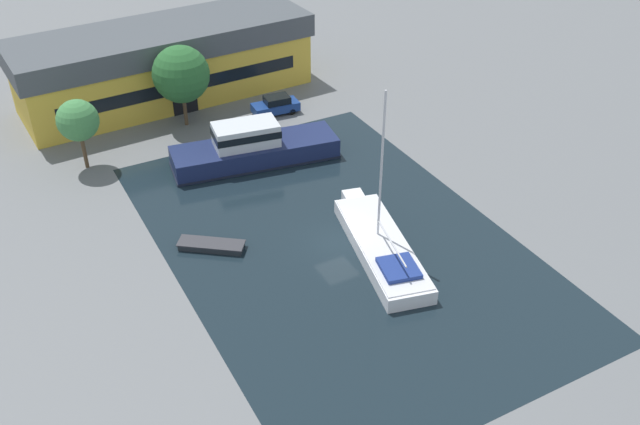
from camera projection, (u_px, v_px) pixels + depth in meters
The scene contains 9 objects.
ground_plane at pixel (338, 243), 50.00m from camera, with size 440.00×440.00×0.00m, color slate.
water_canal at pixel (338, 243), 49.99m from camera, with size 22.57×34.76×0.01m, color black.
warehouse_building at pixel (165, 62), 67.85m from camera, with size 28.43×10.26×7.01m.
quay_tree_near_building at pixel (181, 74), 62.16m from camera, with size 5.04×5.04×7.43m.
quay_tree_by_water at pixel (78, 121), 56.20m from camera, with size 3.34×3.34×5.96m.
parked_car at pixel (276, 105), 66.29m from camera, with size 4.46×2.20×1.72m.
sailboat_moored at pixel (381, 246), 48.64m from camera, with size 5.81×13.04×11.83m.
motor_cruiser at pixel (253, 148), 58.63m from camera, with size 14.21×5.98×3.56m.
small_dinghy at pixel (211, 245), 49.31m from camera, with size 4.53×3.86×0.49m.
Camera 1 is at (-20.15, -34.73, 29.88)m, focal length 40.00 mm.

